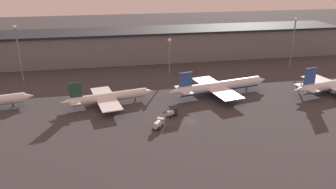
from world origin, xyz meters
name	(u,v)px	position (x,y,z in m)	size (l,w,h in m)	color
ground	(190,121)	(0.00, 0.00, 0.00)	(600.00, 600.00, 0.00)	#383538
terminal_building	(154,44)	(0.00, 91.13, 9.22)	(236.80, 28.43, 18.36)	slate
airplane_1	(108,97)	(-29.88, 21.67, 3.30)	(39.22, 29.04, 11.38)	white
airplane_2	(219,87)	(19.46, 24.32, 3.85)	(49.54, 32.61, 12.50)	white
service_vehicle_0	(158,124)	(-12.75, -3.16, 1.79)	(5.08, 5.75, 3.12)	#9EA3A8
service_vehicle_2	(172,112)	(-6.01, 5.47, 1.71)	(4.85, 3.70, 3.30)	#282D38
lamp_post_0	(18,48)	(-70.88, 57.03, 17.93)	(1.80, 1.80, 28.71)	slate
lamp_post_1	(169,51)	(2.90, 57.03, 12.86)	(1.80, 1.80, 19.56)	slate
lamp_post_2	(294,37)	(72.93, 57.03, 17.67)	(1.80, 1.80, 28.24)	slate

